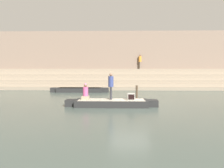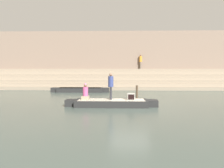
{
  "view_description": "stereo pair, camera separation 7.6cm",
  "coord_description": "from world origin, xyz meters",
  "px_view_note": "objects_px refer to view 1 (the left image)",
  "views": [
    {
      "loc": [
        -0.79,
        -13.89,
        2.31
      ],
      "look_at": [
        -1.17,
        0.77,
        1.31
      ],
      "focal_mm": 35.0,
      "sensor_mm": 36.0,
      "label": 1
    },
    {
      "loc": [
        -0.71,
        -13.89,
        2.31
      ],
      "look_at": [
        -1.17,
        0.77,
        1.31
      ],
      "focal_mm": 35.0,
      "sensor_mm": 36.0,
      "label": 2
    }
  ],
  "objects_px": {
    "person_rowing": "(86,93)",
    "moored_boat_shore": "(80,90)",
    "person_on_steps": "(140,61)",
    "person_standing": "(111,84)",
    "rowboat_main": "(111,103)",
    "tv_set": "(131,97)",
    "mooring_post": "(137,92)"
  },
  "relations": [
    {
      "from": "tv_set",
      "to": "person_on_steps",
      "type": "height_order",
      "value": "person_on_steps"
    },
    {
      "from": "tv_set",
      "to": "person_on_steps",
      "type": "bearing_deg",
      "value": 82.57
    },
    {
      "from": "mooring_post",
      "to": "person_on_steps",
      "type": "relative_size",
      "value": 0.59
    },
    {
      "from": "person_standing",
      "to": "person_rowing",
      "type": "relative_size",
      "value": 1.59
    },
    {
      "from": "mooring_post",
      "to": "tv_set",
      "type": "bearing_deg",
      "value": -101.08
    },
    {
      "from": "rowboat_main",
      "to": "moored_boat_shore",
      "type": "height_order",
      "value": "moored_boat_shore"
    },
    {
      "from": "moored_boat_shore",
      "to": "person_standing",
      "type": "bearing_deg",
      "value": -64.14
    },
    {
      "from": "tv_set",
      "to": "person_rowing",
      "type": "bearing_deg",
      "value": -178.26
    },
    {
      "from": "person_on_steps",
      "to": "rowboat_main",
      "type": "bearing_deg",
      "value": -157.25
    },
    {
      "from": "tv_set",
      "to": "person_on_steps",
      "type": "xyz_separation_m",
      "value": [
        1.98,
        14.15,
        2.78
      ]
    },
    {
      "from": "person_standing",
      "to": "person_rowing",
      "type": "height_order",
      "value": "person_standing"
    },
    {
      "from": "tv_set",
      "to": "mooring_post",
      "type": "height_order",
      "value": "mooring_post"
    },
    {
      "from": "tv_set",
      "to": "rowboat_main",
      "type": "bearing_deg",
      "value": -177.12
    },
    {
      "from": "rowboat_main",
      "to": "tv_set",
      "type": "height_order",
      "value": "tv_set"
    },
    {
      "from": "moored_boat_shore",
      "to": "mooring_post",
      "type": "bearing_deg",
      "value": -39.89
    },
    {
      "from": "person_rowing",
      "to": "moored_boat_shore",
      "type": "relative_size",
      "value": 0.18
    },
    {
      "from": "person_rowing",
      "to": "tv_set",
      "type": "height_order",
      "value": "person_rowing"
    },
    {
      "from": "mooring_post",
      "to": "person_rowing",
      "type": "bearing_deg",
      "value": -136.38
    },
    {
      "from": "tv_set",
      "to": "mooring_post",
      "type": "distance_m",
      "value": 3.31
    },
    {
      "from": "rowboat_main",
      "to": "person_rowing",
      "type": "bearing_deg",
      "value": -179.93
    },
    {
      "from": "person_standing",
      "to": "person_on_steps",
      "type": "xyz_separation_m",
      "value": [
        3.25,
        14.04,
        2.03
      ]
    },
    {
      "from": "rowboat_main",
      "to": "person_rowing",
      "type": "distance_m",
      "value": 1.73
    },
    {
      "from": "person_rowing",
      "to": "person_on_steps",
      "type": "xyz_separation_m",
      "value": [
        4.82,
        14.21,
        2.57
      ]
    },
    {
      "from": "person_on_steps",
      "to": "moored_boat_shore",
      "type": "bearing_deg",
      "value": 167.49
    },
    {
      "from": "person_rowing",
      "to": "moored_boat_shore",
      "type": "height_order",
      "value": "person_rowing"
    },
    {
      "from": "rowboat_main",
      "to": "person_standing",
      "type": "height_order",
      "value": "person_standing"
    },
    {
      "from": "rowboat_main",
      "to": "tv_set",
      "type": "bearing_deg",
      "value": 2.06
    },
    {
      "from": "tv_set",
      "to": "moored_boat_shore",
      "type": "distance_m",
      "value": 9.41
    },
    {
      "from": "person_rowing",
      "to": "moored_boat_shore",
      "type": "xyz_separation_m",
      "value": [
        -1.81,
        8.24,
        -0.58
      ]
    },
    {
      "from": "moored_boat_shore",
      "to": "mooring_post",
      "type": "relative_size",
      "value": 5.49
    },
    {
      "from": "moored_boat_shore",
      "to": "person_on_steps",
      "type": "relative_size",
      "value": 3.25
    },
    {
      "from": "moored_boat_shore",
      "to": "person_on_steps",
      "type": "distance_m",
      "value": 9.47
    }
  ]
}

